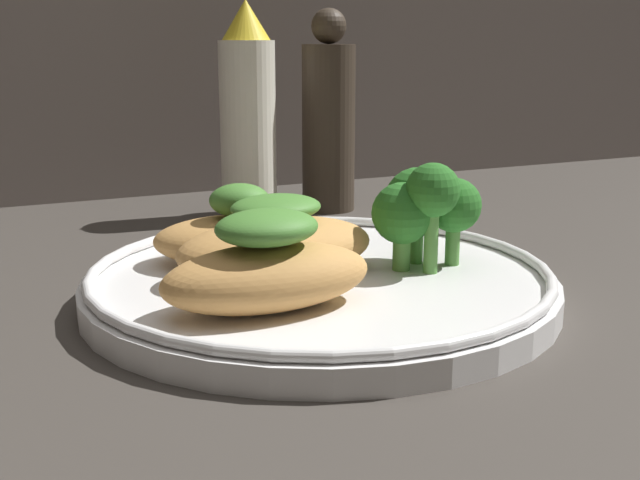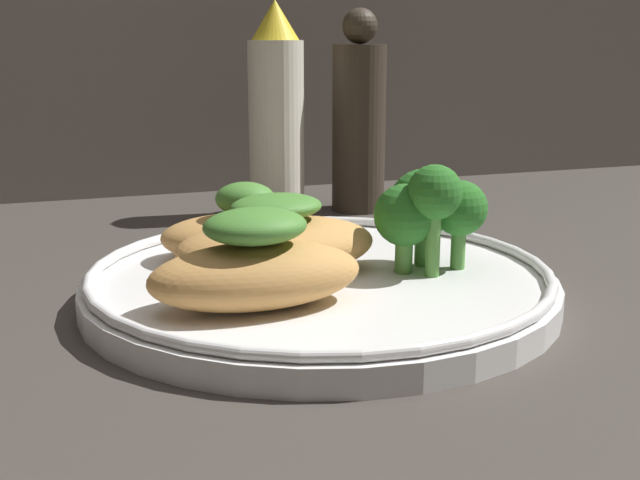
{
  "view_description": "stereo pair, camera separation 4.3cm",
  "coord_description": "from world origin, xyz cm",
  "px_view_note": "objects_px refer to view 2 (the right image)",
  "views": [
    {
      "loc": [
        -17.69,
        -38.29,
        14.01
      ],
      "look_at": [
        0.0,
        0.0,
        3.4
      ],
      "focal_mm": 45.0,
      "sensor_mm": 36.0,
      "label": 1
    },
    {
      "loc": [
        -13.66,
        -39.9,
        14.01
      ],
      "look_at": [
        0.0,
        0.0,
        3.4
      ],
      "focal_mm": 45.0,
      "sensor_mm": 36.0,
      "label": 2
    }
  ],
  "objects_px": {
    "plate": "(320,282)",
    "sauce_bottle": "(276,115)",
    "broccoli_bunch": "(427,207)",
    "pepper_grinder": "(359,121)"
  },
  "relations": [
    {
      "from": "pepper_grinder",
      "to": "sauce_bottle",
      "type": "bearing_deg",
      "value": -180.0
    },
    {
      "from": "pepper_grinder",
      "to": "broccoli_bunch",
      "type": "bearing_deg",
      "value": -102.11
    },
    {
      "from": "plate",
      "to": "sauce_bottle",
      "type": "relative_size",
      "value": 1.52
    },
    {
      "from": "broccoli_bunch",
      "to": "sauce_bottle",
      "type": "relative_size",
      "value": 0.38
    },
    {
      "from": "sauce_bottle",
      "to": "pepper_grinder",
      "type": "xyz_separation_m",
      "value": [
        0.07,
        0.0,
        -0.01
      ]
    },
    {
      "from": "sauce_bottle",
      "to": "pepper_grinder",
      "type": "relative_size",
      "value": 1.03
    },
    {
      "from": "broccoli_bunch",
      "to": "pepper_grinder",
      "type": "xyz_separation_m",
      "value": [
        0.05,
        0.22,
        0.02
      ]
    },
    {
      "from": "plate",
      "to": "pepper_grinder",
      "type": "xyz_separation_m",
      "value": [
        0.11,
        0.22,
        0.06
      ]
    },
    {
      "from": "broccoli_bunch",
      "to": "plate",
      "type": "bearing_deg",
      "value": 172.42
    },
    {
      "from": "plate",
      "to": "sauce_bottle",
      "type": "bearing_deg",
      "value": 80.15
    }
  ]
}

